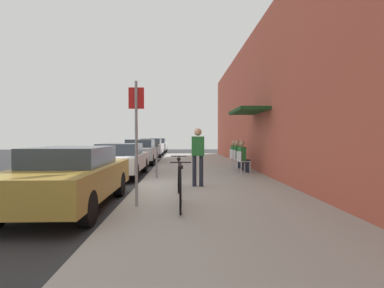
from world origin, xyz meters
The scene contains 19 objects.
ground_plane centered at (0.00, 0.00, 0.00)m, with size 60.00×60.00×0.00m, color #2D2D30.
sidewalk_slab centered at (2.25, 2.00, 0.06)m, with size 4.50×32.00×0.12m, color #9E9B93.
building_facade centered at (4.65, 2.01, 3.14)m, with size 1.40×32.00×6.28m.
parked_car_0 centered at (-1.10, -2.05, 0.71)m, with size 1.80×4.40×1.34m.
parked_car_1 centered at (-1.10, 3.32, 0.69)m, with size 1.80×4.40×1.31m.
parked_car_2 centered at (-1.10, 9.24, 0.74)m, with size 1.80×4.40×1.42m.
parked_car_3 centered at (-1.10, 15.60, 0.75)m, with size 1.80×4.40×1.44m.
parked_car_4 centered at (-1.10, 21.94, 0.74)m, with size 1.80×4.40×1.43m.
parking_meter centered at (0.45, 2.00, 0.89)m, with size 0.12×0.10×1.32m.
street_sign centered at (0.40, -2.41, 1.64)m, with size 0.32×0.06×2.60m.
bicycle_0 centered at (1.32, -2.59, 0.48)m, with size 0.46×1.71×0.90m.
bicycle_1 centered at (1.26, -0.39, 0.48)m, with size 0.46×1.71×0.90m.
cafe_chair_0 centered at (3.75, 3.40, 0.62)m, with size 0.52×0.52×0.87m.
seated_patron_0 centered at (3.81, 3.41, 0.82)m, with size 0.48×0.43×1.29m.
cafe_chair_1 centered at (3.75, 4.36, 0.62)m, with size 0.44×0.44×0.87m.
seated_patron_1 centered at (3.81, 4.36, 0.82)m, with size 0.43×0.36×1.29m.
cafe_chair_2 centered at (3.75, 5.22, 0.62)m, with size 0.50×0.50×0.87m.
seated_patron_2 centered at (3.81, 5.23, 0.82)m, with size 0.47×0.41×1.29m.
pedestrian_standing centered at (1.81, 0.11, 1.12)m, with size 0.36×0.22×1.70m.
Camera 1 is at (1.34, -8.78, 1.56)m, focal length 28.60 mm.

